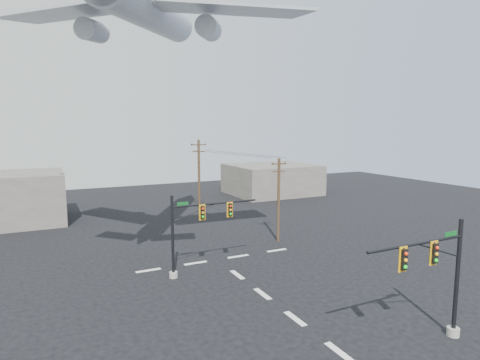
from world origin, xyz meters
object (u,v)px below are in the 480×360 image
utility_pole_a (279,198)px  airliner (150,11)px  utility_pole_b (199,175)px  signal_mast_far (193,231)px  signal_mast_near (440,278)px

utility_pole_a → airliner: airliner is taller
utility_pole_b → airliner: size_ratio=0.40×
signal_mast_far → utility_pole_b: size_ratio=0.75×
utility_pole_b → signal_mast_far: bearing=-100.2°
signal_mast_near → utility_pole_a: (2.48, 20.13, 0.81)m
signal_mast_near → signal_mast_far: 17.25m
utility_pole_b → signal_mast_near: bearing=-78.4°
signal_mast_far → utility_pole_a: (10.79, 5.02, 0.89)m
signal_mast_near → utility_pole_b: 35.83m
airliner → signal_mast_far: bearing=-120.8°
signal_mast_far → utility_pole_a: bearing=25.0°
utility_pole_a → signal_mast_near: bearing=-98.0°
signal_mast_far → utility_pole_a: size_ratio=0.88×
signal_mast_far → airliner: airliner is taller
signal_mast_near → utility_pole_b: (-0.12, 35.80, 1.55)m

